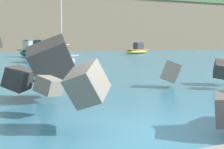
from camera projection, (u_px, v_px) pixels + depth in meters
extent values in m
plane|color=teal|center=(139.00, 135.00, 6.97)|extent=(400.00, 400.00, 0.00)
cube|color=#3D3A38|center=(19.00, 78.00, 11.29)|extent=(1.39, 1.41, 1.00)
cube|color=slate|center=(87.00, 84.00, 6.95)|extent=(1.32, 1.10, 1.22)
cube|color=#3D3A38|center=(223.00, 69.00, 14.77)|extent=(1.27, 1.40, 1.07)
cube|color=gray|center=(171.00, 72.00, 14.01)|extent=(1.36, 1.21, 1.22)
cube|color=#3D3A38|center=(52.00, 61.00, 10.22)|extent=(1.86, 1.61, 1.91)
cube|color=gray|center=(49.00, 86.00, 8.48)|extent=(0.94, 0.90, 0.66)
cube|color=#3D3A38|center=(45.00, 84.00, 11.43)|extent=(0.82, 0.81, 0.70)
ellipsoid|color=#1E6656|center=(31.00, 54.00, 41.28)|extent=(3.83, 5.67, 1.00)
cube|color=#164C41|center=(31.00, 50.00, 41.23)|extent=(3.52, 5.22, 0.10)
cube|color=#B7B2A8|center=(29.00, 45.00, 41.43)|extent=(1.68, 1.92, 1.29)
cube|color=#334C5B|center=(29.00, 40.00, 41.35)|extent=(1.51, 1.73, 0.12)
ellipsoid|color=beige|center=(60.00, 62.00, 23.97)|extent=(4.31, 4.69, 1.03)
cube|color=#9C9991|center=(60.00, 56.00, 23.92)|extent=(3.96, 4.32, 0.10)
cylinder|color=silver|center=(61.00, 22.00, 23.95)|extent=(0.12, 0.12, 5.42)
cylinder|color=silver|center=(62.00, 45.00, 24.16)|extent=(1.90, 2.24, 0.08)
ellipsoid|color=#EAC64C|center=(137.00, 52.00, 52.64)|extent=(5.82, 3.64, 0.80)
cube|color=#AF9539|center=(137.00, 50.00, 52.60)|extent=(5.35, 3.35, 0.10)
cube|color=#33383D|center=(138.00, 46.00, 52.82)|extent=(1.94, 1.59, 1.10)
cube|color=#334C5B|center=(139.00, 43.00, 52.75)|extent=(1.74, 1.43, 0.12)
ellipsoid|color=#1E6656|center=(45.00, 57.00, 31.43)|extent=(5.39, 4.63, 1.04)
cube|color=#164C41|center=(45.00, 53.00, 31.37)|extent=(4.96, 4.26, 0.10)
cube|color=#33383D|center=(42.00, 47.00, 30.97)|extent=(1.95, 1.86, 1.20)
cube|color=#334C5B|center=(42.00, 40.00, 30.89)|extent=(1.76, 1.67, 0.12)
cube|color=#847056|center=(74.00, 27.00, 84.60)|extent=(109.83, 35.22, 12.69)
cube|color=#567547|center=(74.00, 2.00, 83.83)|extent=(112.03, 35.93, 1.20)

